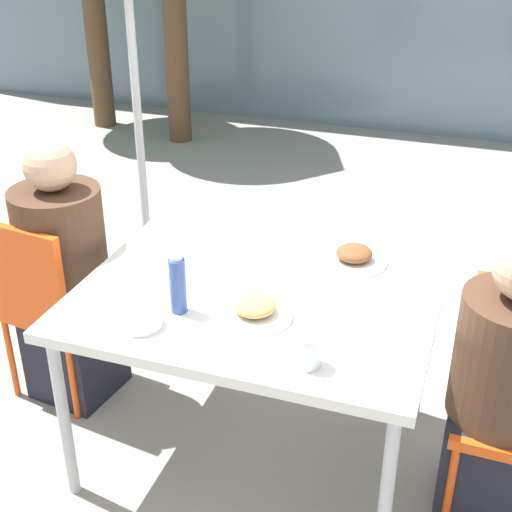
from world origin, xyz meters
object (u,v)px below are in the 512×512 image
bottle (178,284)px  drinking_cup (308,350)px  chair_left (46,297)px  person_left (66,283)px  person_right (504,395)px  salad_bowl (140,320)px

bottle → drinking_cup: bottle is taller
chair_left → drinking_cup: chair_left is taller
chair_left → person_left: bearing=58.0°
chair_left → person_right: size_ratio=0.77×
drinking_cup → salad_bowl: drinking_cup is taller
chair_left → person_right: 1.84m
person_right → person_left: bearing=-3.2°
chair_left → bottle: size_ratio=3.99×
salad_bowl → drinking_cup: bearing=-2.7°
person_left → bottle: size_ratio=5.42×
bottle → chair_left: bearing=161.6°
salad_bowl → bottle: bearing=57.6°
person_right → bottle: size_ratio=5.17×
person_right → salad_bowl: bearing=15.9°
bottle → drinking_cup: 0.53m
person_right → salad_bowl: size_ratio=7.79×
chair_left → person_left: size_ratio=0.74×
person_right → drinking_cup: bearing=30.6°
person_right → drinking_cup: (-0.60, -0.34, 0.27)m
person_right → chair_left: bearing=-0.8°
person_right → bottle: person_right is taller
person_left → person_right: bearing=3.1°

